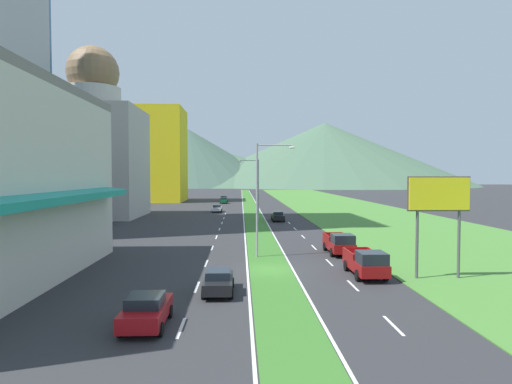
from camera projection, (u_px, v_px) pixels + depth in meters
The scene contains 39 objects.
ground_plane at pixel (270, 270), 33.26m from camera, with size 600.00×600.00×0.00m, color #2D2D30.
grass_median at pixel (251, 209), 93.18m from camera, with size 3.20×240.00×0.06m, color #387028.
grass_verge_right at pixel (347, 209), 93.91m from camera, with size 24.00×240.00×0.06m, color #477F33.
lane_dash_left_1 at pixel (181, 328), 20.69m from camera, with size 0.16×2.80×0.01m, color silver.
lane_dash_left_2 at pixel (197, 287), 28.27m from camera, with size 0.16×2.80×0.01m, color silver.
lane_dash_left_3 at pixel (206, 263), 35.85m from camera, with size 0.16×2.80×0.01m, color silver.
lane_dash_left_4 at pixel (212, 248), 43.43m from camera, with size 0.16×2.80×0.01m, color silver.
lane_dash_left_5 at pixel (216, 237), 51.01m from camera, with size 0.16×2.80×0.01m, color silver.
lane_dash_left_6 at pixel (220, 229), 58.59m from camera, with size 0.16×2.80×0.01m, color silver.
lane_dash_left_7 at pixel (222, 223), 66.17m from camera, with size 0.16×2.80×0.01m, color silver.
lane_dash_left_8 at pixel (224, 218), 73.75m from camera, with size 0.16×2.80×0.01m, color silver.
lane_dash_left_9 at pixel (225, 214), 81.33m from camera, with size 0.16×2.80×0.01m, color silver.
lane_dash_right_1 at pixel (393, 325), 21.05m from camera, with size 0.16×2.80×0.01m, color silver.
lane_dash_right_2 at pixel (353, 286), 28.63m from camera, with size 0.16×2.80×0.01m, color silver.
lane_dash_right_3 at pixel (329, 262), 36.21m from camera, with size 0.16×2.80×0.01m, color silver.
lane_dash_right_4 at pixel (314, 247), 43.79m from camera, with size 0.16×2.80×0.01m, color silver.
lane_dash_right_5 at pixel (303, 237), 51.37m from camera, with size 0.16×2.80×0.01m, color silver.
lane_dash_right_6 at pixel (295, 229), 58.95m from camera, with size 0.16×2.80×0.01m, color silver.
lane_dash_right_7 at pixel (289, 223), 66.53m from camera, with size 0.16×2.80×0.01m, color silver.
lane_dash_right_8 at pixel (284, 218), 74.11m from camera, with size 0.16×2.80×0.01m, color silver.
lane_dash_right_9 at pixel (280, 214), 81.70m from camera, with size 0.16×2.80×0.01m, color silver.
edge_line_median_left at pixel (243, 209), 93.12m from camera, with size 0.16×240.00×0.01m, color silver.
edge_line_median_right at pixel (259, 209), 93.24m from camera, with size 0.16×240.00×0.01m, color silver.
domed_building at pixel (94, 149), 75.59m from camera, with size 15.96×15.96×29.41m.
midrise_colored at pixel (154, 155), 120.47m from camera, with size 16.61×16.61×25.60m, color yellow.
hill_far_left at pixel (188, 158), 297.17m from camera, with size 133.85×133.85×38.38m, color #3D5647.
hill_far_center at pixel (232, 170), 296.87m from camera, with size 126.25×126.25×21.84m, color #47664C.
hill_far_right at pixel (325, 154), 315.27m from camera, with size 205.70×205.70×44.94m, color #47664C.
street_lamp_near at pixel (261, 192), 38.34m from camera, with size 3.48×0.46×10.04m.
street_lamp_mid at pixel (256, 186), 68.30m from camera, with size 3.22×0.42×9.69m.
billboard_roadside at pixel (439, 201), 30.28m from camera, with size 4.44×0.28×7.18m.
car_0 at pixel (146, 310), 20.83m from camera, with size 2.04×4.20×1.58m.
car_1 at pixel (217, 208), 86.09m from camera, with size 1.90×4.40×1.42m.
car_2 at pixel (224, 200), 112.34m from camera, with size 1.86×4.58×1.51m.
car_3 at pixel (218, 281), 26.76m from camera, with size 1.86×4.16×1.47m.
car_4 at pixel (224, 199), 120.87m from camera, with size 2.04×4.63×1.48m.
car_5 at pixel (278, 216), 69.06m from camera, with size 1.94×4.79×1.50m.
pickup_truck_0 at pixel (366, 263), 31.11m from camera, with size 2.18×5.40×2.00m.
pickup_truck_1 at pixel (339, 244), 39.98m from camera, with size 2.18×5.40×2.00m.
Camera 1 is at (-2.27, -32.95, 7.26)m, focal length 30.63 mm.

